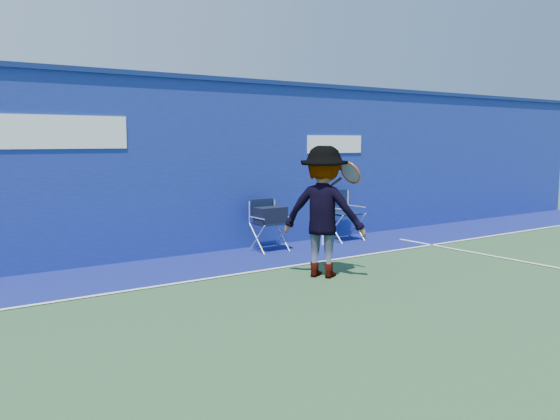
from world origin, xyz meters
TOP-DOWN VIEW (x-y plane):
  - ground at (0.00, 0.00)m, footprint 80.00×80.00m
  - stadium_wall at (-0.00, 5.20)m, footprint 24.00×0.50m
  - out_of_bounds_strip at (0.00, 4.10)m, footprint 24.00×1.80m
  - court_lines at (0.00, 0.60)m, footprint 24.00×12.00m
  - directors_chair_left at (1.68, 4.52)m, footprint 0.55×0.51m
  - directors_chair_right at (3.52, 4.58)m, footprint 0.59×0.53m
  - water_bottle at (2.84, 4.41)m, footprint 0.07×0.07m
  - tennis_player at (1.20, 2.41)m, footprint 1.28×1.41m

SIDE VIEW (x-z plane):
  - ground at x=0.00m, z-range 0.00..0.00m
  - out_of_bounds_strip at x=0.00m, z-range 0.00..0.01m
  - court_lines at x=0.00m, z-range 0.01..0.01m
  - water_bottle at x=2.84m, z-range 0.00..0.24m
  - directors_chair_right at x=3.52m, z-range -0.18..0.81m
  - directors_chair_left at x=1.68m, z-range -0.07..0.86m
  - tennis_player at x=1.20m, z-range 0.00..1.90m
  - stadium_wall at x=0.00m, z-range 0.01..3.09m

